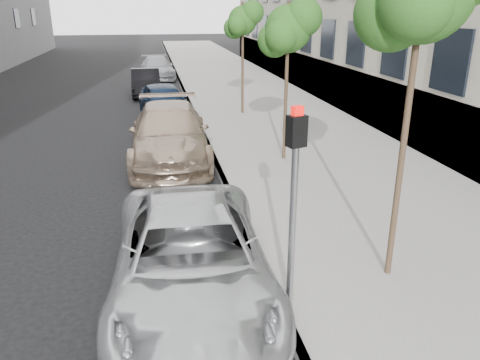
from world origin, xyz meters
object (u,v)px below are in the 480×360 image
object	(u,v)px
minivan	(191,258)
sedan_rear	(157,68)
signal_pole	(294,188)
suv	(169,134)
tree_far	(243,21)
sedan_blue	(163,102)
tree_mid	(289,29)
sedan_black	(146,82)

from	to	relation	value
minivan	sedan_rear	xyz separation A→B (m)	(0.00, 24.72, -0.03)
signal_pole	suv	bearing A→B (deg)	82.23
minivan	tree_far	bearing A→B (deg)	77.68
signal_pole	minivan	xyz separation A→B (m)	(-1.40, 0.68, -1.32)
signal_pole	sedan_blue	xyz separation A→B (m)	(-1.40, 13.55, -1.31)
tree_far	sedan_rear	xyz separation A→B (m)	(-3.33, 11.81, -3.17)
tree_mid	sedan_blue	bearing A→B (deg)	117.24
suv	tree_mid	bearing A→B (deg)	-13.77
suv	sedan_black	size ratio (longest dim) A/B	1.36
suv	sedan_black	world-z (taller)	suv
sedan_blue	sedan_black	size ratio (longest dim) A/B	1.04
tree_mid	sedan_blue	size ratio (longest dim) A/B	1.05
tree_mid	tree_far	size ratio (longest dim) A/B	1.00
signal_pole	minivan	size ratio (longest dim) A/B	0.59
tree_mid	suv	world-z (taller)	tree_mid
tree_mid	sedan_black	size ratio (longest dim) A/B	1.09
signal_pole	sedan_rear	size ratio (longest dim) A/B	0.64
sedan_black	sedan_rear	world-z (taller)	sedan_rear
sedan_blue	sedan_rear	world-z (taller)	sedan_blue
tree_mid	sedan_black	world-z (taller)	tree_mid
signal_pole	sedan_black	distance (m)	19.52
tree_mid	sedan_blue	xyz separation A→B (m)	(-3.33, 6.46, -3.08)
minivan	tree_mid	bearing A→B (deg)	64.69
tree_mid	tree_far	bearing A→B (deg)	90.00
suv	sedan_blue	xyz separation A→B (m)	(0.00, 5.53, -0.08)
sedan_blue	sedan_black	distance (m)	5.86
tree_mid	sedan_black	bearing A→B (deg)	108.25
tree_mid	sedan_black	xyz separation A→B (m)	(-4.05, 12.27, -3.13)
tree_far	sedan_rear	world-z (taller)	tree_far
minivan	sedan_rear	world-z (taller)	minivan
minivan	sedan_black	world-z (taller)	minivan
tree_mid	signal_pole	distance (m)	7.55
tree_mid	tree_far	distance (m)	6.50
signal_pole	sedan_blue	world-z (taller)	signal_pole
sedan_rear	tree_far	bearing A→B (deg)	-78.64
tree_far	sedan_black	bearing A→B (deg)	125.02
sedan_blue	suv	bearing A→B (deg)	-96.77
sedan_rear	tree_mid	bearing A→B (deg)	-84.07
sedan_black	sedan_blue	bearing A→B (deg)	-83.86
sedan_rear	sedan_blue	bearing A→B (deg)	-94.37
minivan	sedan_rear	size ratio (longest dim) A/B	1.09
tree_mid	sedan_rear	bearing A→B (deg)	100.30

